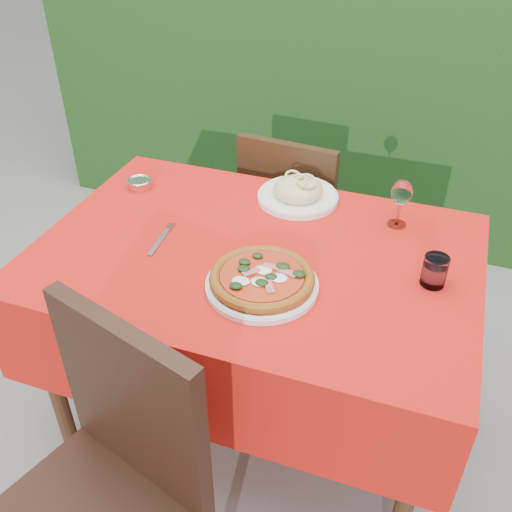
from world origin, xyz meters
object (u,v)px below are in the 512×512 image
(fork, at_px, (159,242))
(steel_ramekin, at_px, (140,184))
(pasta_plate, at_px, (298,192))
(water_glass, at_px, (434,272))
(chair_far, at_px, (293,218))
(chair_near, at_px, (107,482))
(pizza_plate, at_px, (262,280))
(wine_glass, at_px, (402,194))

(fork, bearing_deg, steel_ramekin, 122.82)
(pasta_plate, height_order, steel_ramekin, pasta_plate)
(fork, height_order, steel_ramekin, steel_ramekin)
(water_glass, bearing_deg, fork, -174.73)
(chair_far, height_order, water_glass, chair_far)
(chair_near, height_order, fork, chair_near)
(water_glass, relative_size, steel_ramekin, 1.15)
(pizza_plate, xyz_separation_m, wine_glass, (0.29, 0.43, 0.08))
(steel_ramekin, bearing_deg, wine_glass, 3.74)
(pasta_plate, bearing_deg, wine_glass, -8.10)
(chair_near, xyz_separation_m, wine_glass, (0.47, 0.95, 0.32))
(chair_near, distance_m, pasta_plate, 1.03)
(pasta_plate, height_order, water_glass, water_glass)
(chair_near, bearing_deg, wine_glass, 80.77)
(chair_near, bearing_deg, pasta_plate, 99.03)
(chair_near, height_order, water_glass, chair_near)
(pizza_plate, bearing_deg, wine_glass, 56.07)
(chair_far, relative_size, fork, 4.38)
(chair_far, distance_m, wine_glass, 0.66)
(steel_ramekin, bearing_deg, pizza_plate, -33.14)
(pizza_plate, relative_size, fork, 1.82)
(fork, bearing_deg, pasta_plate, 45.16)
(pasta_plate, xyz_separation_m, wine_glass, (0.33, -0.05, 0.08))
(chair_near, xyz_separation_m, pasta_plate, (0.15, 1.00, 0.24))
(wine_glass, height_order, fork, wine_glass)
(pasta_plate, distance_m, fork, 0.49)
(water_glass, bearing_deg, pasta_plate, 146.29)
(water_glass, relative_size, fork, 0.45)
(chair_near, distance_m, wine_glass, 1.11)
(pizza_plate, relative_size, water_glass, 4.08)
(chair_far, relative_size, pasta_plate, 3.19)
(chair_far, distance_m, steel_ramekin, 0.65)
(pasta_plate, distance_m, wine_glass, 0.34)
(chair_near, relative_size, pasta_plate, 3.52)
(fork, bearing_deg, chair_near, -80.24)
(chair_near, distance_m, pizza_plate, 0.60)
(chair_near, xyz_separation_m, water_glass, (0.61, 0.69, 0.25))
(pizza_plate, xyz_separation_m, steel_ramekin, (-0.57, 0.37, -0.01))
(pizza_plate, relative_size, pasta_plate, 1.33)
(water_glass, bearing_deg, chair_near, -131.36)
(fork, xyz_separation_m, steel_ramekin, (-0.22, 0.28, 0.01))
(pasta_plate, bearing_deg, steel_ramekin, -168.99)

